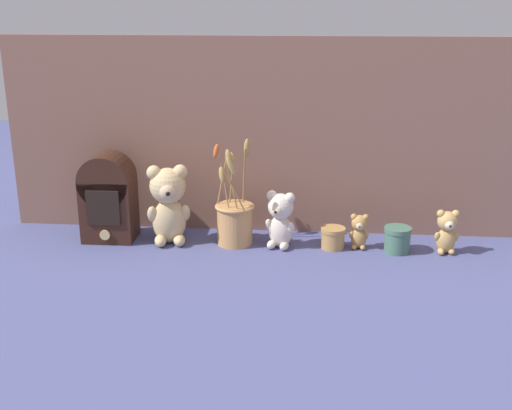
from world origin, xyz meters
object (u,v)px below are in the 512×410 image
teddy_bear_small (447,231)px  vintage_radio (108,196)px  teddy_bear_tiny (359,231)px  flower_vase (235,218)px  decorative_tin_short (333,238)px  teddy_bear_medium (280,219)px  teddy_bear_large (168,203)px  decorative_tin_tall (397,239)px

teddy_bear_small → vintage_radio: vintage_radio is taller
teddy_bear_tiny → teddy_bear_small: bearing=-3.5°
flower_vase → vintage_radio: size_ratio=1.19×
vintage_radio → decorative_tin_short: 0.71m
teddy_bear_medium → vintage_radio: vintage_radio is taller
teddy_bear_medium → teddy_bear_small: 0.50m
teddy_bear_small → teddy_bear_large: bearing=179.1°
teddy_bear_large → teddy_bear_tiny: teddy_bear_large is taller
teddy_bear_small → flower_vase: 0.64m
teddy_bear_medium → decorative_tin_tall: bearing=-1.4°
teddy_bear_small → flower_vase: flower_vase is taller
teddy_bear_large → teddy_bear_medium: bearing=-1.2°
teddy_bear_large → decorative_tin_short: size_ratio=3.33×
teddy_bear_large → flower_vase: bearing=2.6°
teddy_bear_large → teddy_bear_small: (0.84, -0.01, -0.06)m
decorative_tin_tall → flower_vase: bearing=177.1°
teddy_bear_small → vintage_radio: size_ratio=0.49×
flower_vase → decorative_tin_short: bearing=-2.3°
decorative_tin_tall → teddy_bear_tiny: bearing=170.6°
flower_vase → decorative_tin_tall: size_ratio=4.06×
teddy_bear_small → teddy_bear_tiny: size_ratio=1.23×
decorative_tin_short → decorative_tin_tall: bearing=-3.8°
decorative_tin_tall → teddy_bear_medium: bearing=178.6°
teddy_bear_medium → vintage_radio: (-0.54, 0.02, 0.05)m
decorative_tin_short → teddy_bear_tiny: bearing=4.3°
teddy_bear_medium → flower_vase: size_ratio=0.53×
teddy_bear_tiny → decorative_tin_tall: (0.11, -0.02, -0.02)m
teddy_bear_small → decorative_tin_tall: (-0.14, -0.00, -0.03)m
flower_vase → decorative_tin_short: flower_vase is taller
teddy_bear_medium → flower_vase: 0.14m
teddy_bear_small → flower_vase: size_ratio=0.41×
teddy_bear_tiny → decorative_tin_tall: size_ratio=1.35×
flower_vase → teddy_bear_tiny: bearing=-1.0°
teddy_bear_large → flower_vase: (0.20, 0.01, -0.05)m
teddy_bear_medium → teddy_bear_tiny: bearing=2.4°
teddy_bear_tiny → vintage_radio: bearing=179.0°
teddy_bear_small → decorative_tin_short: teddy_bear_small is taller
teddy_bear_small → flower_vase: (-0.64, 0.02, 0.01)m
teddy_bear_large → vintage_radio: size_ratio=0.90×
teddy_bear_small → teddy_bear_tiny: teddy_bear_small is taller
teddy_bear_large → teddy_bear_tiny: bearing=0.3°
teddy_bear_medium → teddy_bear_tiny: teddy_bear_medium is taller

